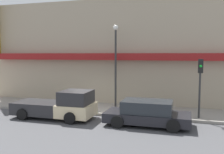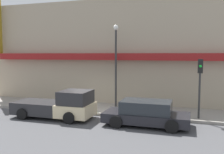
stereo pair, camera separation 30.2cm
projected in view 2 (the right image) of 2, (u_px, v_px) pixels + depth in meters
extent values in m
plane|color=#4C4C4F|center=(87.00, 115.00, 16.04)|extent=(80.00, 80.00, 0.00)
cube|color=gray|center=(96.00, 108.00, 17.63)|extent=(36.00, 3.37, 0.17)
cube|color=tan|center=(110.00, 53.00, 20.29)|extent=(19.80, 3.00, 8.01)
cube|color=maroon|center=(103.00, 57.00, 18.61)|extent=(18.22, 0.60, 0.50)
cube|color=beige|center=(76.00, 110.00, 14.87)|extent=(2.00, 1.95, 0.74)
cube|color=#262628|center=(76.00, 97.00, 14.80)|extent=(1.70, 1.79, 0.78)
cube|color=#262628|center=(40.00, 107.00, 15.61)|extent=(3.00, 1.95, 0.74)
cylinder|color=black|center=(83.00, 110.00, 15.80)|extent=(0.68, 0.22, 0.68)
cylinder|color=black|center=(69.00, 118.00, 13.95)|extent=(0.68, 0.22, 0.68)
cylinder|color=black|center=(41.00, 107.00, 16.73)|extent=(0.68, 0.22, 0.68)
cylinder|color=black|center=(22.00, 114.00, 14.88)|extent=(0.68, 0.22, 0.68)
cube|color=black|center=(146.00, 117.00, 13.62)|extent=(4.62, 1.89, 0.51)
cube|color=#23282D|center=(146.00, 107.00, 13.57)|extent=(2.68, 1.70, 0.66)
cylinder|color=black|center=(174.00, 117.00, 14.10)|extent=(0.68, 0.22, 0.68)
cylinder|color=black|center=(172.00, 126.00, 12.30)|extent=(0.68, 0.22, 0.68)
cylinder|color=black|center=(125.00, 114.00, 14.96)|extent=(0.68, 0.22, 0.68)
cylinder|color=black|center=(116.00, 122.00, 13.16)|extent=(0.68, 0.22, 0.68)
cylinder|color=#196633|center=(95.00, 108.00, 16.22)|extent=(0.21, 0.21, 0.46)
sphere|color=#196633|center=(95.00, 104.00, 16.19)|extent=(0.20, 0.20, 0.20)
cylinder|color=#2D2D2D|center=(116.00, 69.00, 17.59)|extent=(0.14, 0.14, 5.40)
sphere|color=silver|center=(116.00, 27.00, 17.32)|extent=(0.36, 0.36, 0.36)
cylinder|color=#2D2D2D|center=(199.00, 89.00, 14.36)|extent=(0.12, 0.12, 3.46)
cube|color=black|center=(200.00, 66.00, 14.09)|extent=(0.28, 0.20, 0.80)
sphere|color=green|center=(200.00, 66.00, 13.97)|extent=(0.16, 0.16, 0.16)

